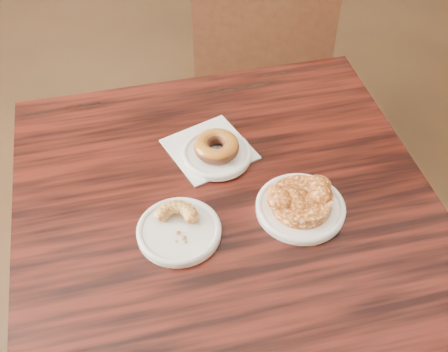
{
  "coord_description": "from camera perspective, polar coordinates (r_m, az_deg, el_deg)",
  "views": [
    {
      "loc": [
        -0.26,
        -0.82,
        1.58
      ],
      "look_at": [
        -0.21,
        -0.09,
        0.8
      ],
      "focal_mm": 45.0,
      "sensor_mm": 36.0,
      "label": 1
    }
  ],
  "objects": [
    {
      "name": "plate_fritter",
      "position": [
        1.09,
        7.76,
        -3.23
      ],
      "size": [
        0.17,
        0.17,
        0.01
      ],
      "primitive_type": "cylinder",
      "color": "white",
      "rests_on": "cafe_table"
    },
    {
      "name": "apple_fritter",
      "position": [
        1.07,
        7.9,
        -2.36
      ],
      "size": [
        0.16,
        0.16,
        0.04
      ],
      "primitive_type": null,
      "color": "#4E1F08",
      "rests_on": "plate_fritter"
    },
    {
      "name": "cafe_table",
      "position": [
        1.4,
        0.21,
        -12.69
      ],
      "size": [
        0.93,
        0.93,
        0.75
      ],
      "primitive_type": "cube",
      "rotation": [
        0.0,
        0.0,
        0.16
      ],
      "color": "black",
      "rests_on": "floor"
    },
    {
      "name": "plate_cruller",
      "position": [
        1.05,
        -4.59,
        -5.61
      ],
      "size": [
        0.16,
        0.16,
        0.01
      ],
      "primitive_type": "cylinder",
      "color": "silver",
      "rests_on": "cafe_table"
    },
    {
      "name": "floor",
      "position": [
        1.8,
        6.59,
        -15.18
      ],
      "size": [
        5.0,
        5.0,
        0.0
      ],
      "primitive_type": "plane",
      "color": "black",
      "rests_on": "ground"
    },
    {
      "name": "plate_donut",
      "position": [
        1.17,
        -0.76,
        2.22
      ],
      "size": [
        0.15,
        0.15,
        0.01
      ],
      "primitive_type": "cylinder",
      "color": "white",
      "rests_on": "napkin"
    },
    {
      "name": "glazed_donut",
      "position": [
        1.16,
        -0.77,
        3.02
      ],
      "size": [
        0.09,
        0.09,
        0.03
      ],
      "primitive_type": "torus",
      "color": "brown",
      "rests_on": "plate_donut"
    },
    {
      "name": "chair_far",
      "position": [
        1.99,
        4.36,
        11.92
      ],
      "size": [
        0.56,
        0.56,
        0.9
      ],
      "primitive_type": null,
      "rotation": [
        0.0,
        0.0,
        2.9
      ],
      "color": "black",
      "rests_on": "floor"
    },
    {
      "name": "cruller_fragment",
      "position": [
        1.03,
        -4.66,
        -4.96
      ],
      "size": [
        0.1,
        0.1,
        0.03
      ],
      "primitive_type": null,
      "color": "brown",
      "rests_on": "plate_cruller"
    },
    {
      "name": "napkin",
      "position": [
        1.19,
        -1.49,
        2.75
      ],
      "size": [
        0.21,
        0.21,
        0.0
      ],
      "primitive_type": "cube",
      "rotation": [
        0.0,
        0.0,
        0.48
      ],
      "color": "white",
      "rests_on": "cafe_table"
    }
  ]
}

